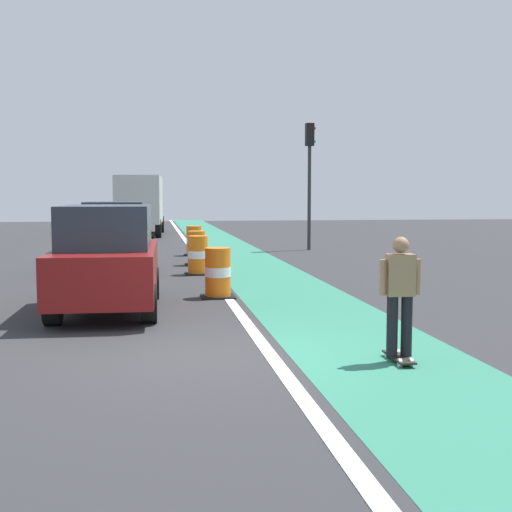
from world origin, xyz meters
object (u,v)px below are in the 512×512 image
(skateboarder_on_lane, at_px, (400,295))
(traffic_barrel_far, at_px, (194,241))
(traffic_light_corner, at_px, (310,163))
(traffic_barrel_back, at_px, (197,248))
(parked_suv_nearest, at_px, (108,257))
(traffic_barrel_mid, at_px, (198,256))
(traffic_barrel_front, at_px, (218,273))
(parked_suv_second, at_px, (115,236))
(delivery_truck_down_block, at_px, (141,202))

(skateboarder_on_lane, bearing_deg, traffic_barrel_far, 95.83)
(traffic_light_corner, bearing_deg, traffic_barrel_back, -132.26)
(parked_suv_nearest, relative_size, traffic_barrel_mid, 4.26)
(parked_suv_nearest, xyz_separation_m, traffic_barrel_front, (2.27, 1.39, -0.50))
(parked_suv_nearest, height_order, traffic_light_corner, traffic_light_corner)
(parked_suv_second, relative_size, delivery_truck_down_block, 0.60)
(traffic_barrel_mid, bearing_deg, delivery_truck_down_block, 95.48)
(skateboarder_on_lane, bearing_deg, traffic_barrel_back, 97.94)
(parked_suv_nearest, relative_size, traffic_barrel_back, 4.26)
(skateboarder_on_lane, height_order, traffic_barrel_mid, skateboarder_on_lane)
(skateboarder_on_lane, height_order, parked_suv_nearest, parked_suv_nearest)
(skateboarder_on_lane, distance_m, parked_suv_nearest, 6.35)
(traffic_barrel_front, bearing_deg, parked_suv_second, 114.06)
(skateboarder_on_lane, xyz_separation_m, traffic_barrel_front, (-1.85, 6.23, -0.38))
(traffic_light_corner, bearing_deg, traffic_barrel_front, -111.44)
(parked_suv_nearest, distance_m, traffic_barrel_mid, 6.26)
(parked_suv_second, xyz_separation_m, traffic_barrel_back, (2.49, 1.51, -0.50))
(traffic_barrel_mid, relative_size, traffic_barrel_far, 1.00)
(parked_suv_second, height_order, delivery_truck_down_block, delivery_truck_down_block)
(skateboarder_on_lane, xyz_separation_m, traffic_light_corner, (3.07, 18.74, 2.59))
(parked_suv_second, xyz_separation_m, traffic_barrel_far, (2.62, 5.07, -0.50))
(traffic_barrel_front, relative_size, traffic_barrel_mid, 1.00)
(parked_suv_second, height_order, traffic_barrel_front, parked_suv_second)
(traffic_barrel_far, relative_size, delivery_truck_down_block, 0.14)
(delivery_truck_down_block, distance_m, traffic_light_corner, 13.42)
(skateboarder_on_lane, relative_size, traffic_barrel_far, 1.55)
(traffic_barrel_front, relative_size, delivery_truck_down_block, 0.14)
(traffic_barrel_front, xyz_separation_m, traffic_light_corner, (4.92, 12.52, 2.97))
(parked_suv_second, height_order, traffic_barrel_back, parked_suv_second)
(traffic_barrel_back, bearing_deg, traffic_barrel_far, 87.85)
(traffic_barrel_far, distance_m, traffic_light_corner, 5.93)
(skateboarder_on_lane, bearing_deg, traffic_light_corner, 80.71)
(traffic_barrel_mid, relative_size, traffic_light_corner, 0.21)
(traffic_barrel_far, bearing_deg, skateboarder_on_lane, -84.17)
(traffic_barrel_front, bearing_deg, traffic_barrel_back, 90.06)
(traffic_barrel_mid, bearing_deg, skateboarder_on_lane, -79.46)
(traffic_barrel_front, xyz_separation_m, delivery_truck_down_block, (-2.00, 23.90, 1.31))
(parked_suv_nearest, bearing_deg, traffic_light_corner, 62.68)
(delivery_truck_down_block, bearing_deg, traffic_light_corner, -58.70)
(parked_suv_nearest, distance_m, traffic_barrel_back, 8.80)
(delivery_truck_down_block, bearing_deg, traffic_barrel_back, -83.22)
(traffic_barrel_mid, distance_m, traffic_barrel_far, 6.19)
(skateboarder_on_lane, relative_size, traffic_light_corner, 0.33)
(skateboarder_on_lane, bearing_deg, parked_suv_second, 110.19)
(delivery_truck_down_block, relative_size, traffic_light_corner, 1.51)
(skateboarder_on_lane, height_order, traffic_light_corner, traffic_light_corner)
(traffic_barrel_front, bearing_deg, traffic_barrel_mid, 91.79)
(skateboarder_on_lane, height_order, parked_suv_second, parked_suv_second)
(delivery_truck_down_block, height_order, traffic_light_corner, traffic_light_corner)
(traffic_barrel_front, bearing_deg, parked_suv_nearest, -148.47)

